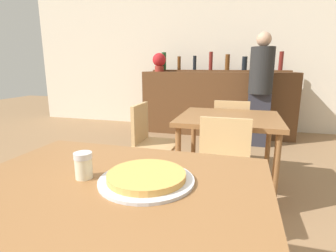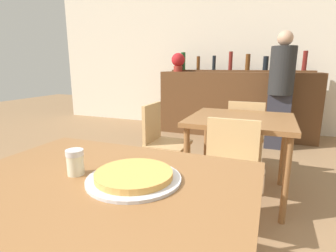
{
  "view_description": "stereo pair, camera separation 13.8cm",
  "coord_description": "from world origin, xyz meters",
  "px_view_note": "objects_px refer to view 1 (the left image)",
  "views": [
    {
      "loc": [
        0.45,
        -0.8,
        1.2
      ],
      "look_at": [
        0.06,
        0.55,
        0.88
      ],
      "focal_mm": 28.0,
      "sensor_mm": 36.0,
      "label": 1
    },
    {
      "loc": [
        0.58,
        -0.75,
        1.2
      ],
      "look_at": [
        0.06,
        0.55,
        0.88
      ],
      "focal_mm": 28.0,
      "sensor_mm": 36.0,
      "label": 2
    }
  ],
  "objects_px": {
    "chair_far_side_front": "(223,167)",
    "chair_far_side_back": "(231,130)",
    "chair_far_side_left": "(150,138)",
    "pizza_tray": "(147,178)",
    "potted_plant": "(159,61)",
    "cheese_shaker": "(84,165)",
    "person_standing": "(260,86)"
  },
  "relations": [
    {
      "from": "chair_far_side_front",
      "to": "pizza_tray",
      "type": "xyz_separation_m",
      "value": [
        -0.22,
        -0.99,
        0.32
      ]
    },
    {
      "from": "person_standing",
      "to": "potted_plant",
      "type": "bearing_deg",
      "value": 162.99
    },
    {
      "from": "potted_plant",
      "to": "chair_far_side_back",
      "type": "bearing_deg",
      "value": -49.22
    },
    {
      "from": "chair_far_side_front",
      "to": "pizza_tray",
      "type": "height_order",
      "value": "chair_far_side_front"
    },
    {
      "from": "person_standing",
      "to": "chair_far_side_front",
      "type": "bearing_deg",
      "value": -98.71
    },
    {
      "from": "chair_far_side_back",
      "to": "pizza_tray",
      "type": "xyz_separation_m",
      "value": [
        -0.22,
        -2.18,
        0.32
      ]
    },
    {
      "from": "chair_far_side_back",
      "to": "chair_far_side_left",
      "type": "distance_m",
      "value": 0.98
    },
    {
      "from": "pizza_tray",
      "to": "cheese_shaker",
      "type": "xyz_separation_m",
      "value": [
        -0.24,
        -0.03,
        0.04
      ]
    },
    {
      "from": "cheese_shaker",
      "to": "chair_far_side_left",
      "type": "bearing_deg",
      "value": 101.2
    },
    {
      "from": "pizza_tray",
      "to": "potted_plant",
      "type": "bearing_deg",
      "value": 107.15
    },
    {
      "from": "chair_far_side_front",
      "to": "person_standing",
      "type": "xyz_separation_m",
      "value": [
        0.35,
        2.27,
        0.43
      ]
    },
    {
      "from": "pizza_tray",
      "to": "potted_plant",
      "type": "relative_size",
      "value": 1.09
    },
    {
      "from": "chair_far_side_front",
      "to": "chair_far_side_left",
      "type": "bearing_deg",
      "value": 142.59
    },
    {
      "from": "person_standing",
      "to": "chair_far_side_left",
      "type": "bearing_deg",
      "value": -124.01
    },
    {
      "from": "cheese_shaker",
      "to": "potted_plant",
      "type": "relative_size",
      "value": 0.31
    },
    {
      "from": "chair_far_side_front",
      "to": "cheese_shaker",
      "type": "distance_m",
      "value": 1.17
    },
    {
      "from": "chair_far_side_front",
      "to": "cheese_shaker",
      "type": "height_order",
      "value": "cheese_shaker"
    },
    {
      "from": "chair_far_side_back",
      "to": "potted_plant",
      "type": "bearing_deg",
      "value": -49.22
    },
    {
      "from": "pizza_tray",
      "to": "person_standing",
      "type": "bearing_deg",
      "value": 80.17
    },
    {
      "from": "chair_far_side_front",
      "to": "potted_plant",
      "type": "height_order",
      "value": "potted_plant"
    },
    {
      "from": "chair_far_side_left",
      "to": "cheese_shaker",
      "type": "height_order",
      "value": "cheese_shaker"
    },
    {
      "from": "chair_far_side_back",
      "to": "pizza_tray",
      "type": "height_order",
      "value": "chair_far_side_back"
    },
    {
      "from": "chair_far_side_back",
      "to": "potted_plant",
      "type": "xyz_separation_m",
      "value": [
        -1.38,
        1.6,
        0.8
      ]
    },
    {
      "from": "chair_far_side_front",
      "to": "chair_far_side_back",
      "type": "height_order",
      "value": "same"
    },
    {
      "from": "chair_far_side_front",
      "to": "chair_far_side_left",
      "type": "height_order",
      "value": "same"
    },
    {
      "from": "chair_far_side_front",
      "to": "potted_plant",
      "type": "distance_m",
      "value": 3.22
    },
    {
      "from": "chair_far_side_back",
      "to": "chair_far_side_left",
      "type": "bearing_deg",
      "value": 37.41
    },
    {
      "from": "potted_plant",
      "to": "pizza_tray",
      "type": "bearing_deg",
      "value": -72.85
    },
    {
      "from": "chair_far_side_front",
      "to": "potted_plant",
      "type": "bearing_deg",
      "value": 116.33
    },
    {
      "from": "chair_far_side_front",
      "to": "chair_far_side_back",
      "type": "xyz_separation_m",
      "value": [
        0.0,
        1.19,
        0.0
      ]
    },
    {
      "from": "potted_plant",
      "to": "person_standing",
      "type": "bearing_deg",
      "value": -17.01
    },
    {
      "from": "cheese_shaker",
      "to": "person_standing",
      "type": "height_order",
      "value": "person_standing"
    }
  ]
}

